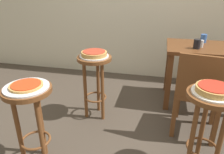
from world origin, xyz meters
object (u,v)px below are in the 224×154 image
Objects in this scene: pizza_foreground at (26,85)px; pizza_leftside at (94,53)px; dining_table at (203,58)px; stool_middle at (208,117)px; wooden_chair at (199,92)px; stool_leftside at (95,74)px; pizza_middle at (214,89)px; serving_plate_middle at (214,93)px; serving_plate_leftside at (94,56)px; cup_far_edge at (204,38)px; stool_foreground at (31,111)px; condiment_shaker at (202,44)px; serving_plate_foreground at (27,87)px; cup_near_edge at (197,44)px.

pizza_leftside reaches higher than pizza_foreground.
pizza_leftside is 1.28m from dining_table.
wooden_chair reaches higher than stool_middle.
pizza_leftside is at bearing 0.00° from stool_leftside.
pizza_middle is at bearing 9.19° from pizza_foreground.
serving_plate_middle is 1.00× the size of serving_plate_leftside.
cup_far_edge is at bearing 85.08° from serving_plate_middle.
condiment_shaker is (1.35, 1.30, 0.26)m from stool_foreground.
stool_foreground is 7.22× the size of cup_far_edge.
serving_plate_foreground is 1.37× the size of pizza_foreground.
serving_plate_leftside is 1.20m from condiment_shaker.
cup_near_edge is at bearing 23.79° from pizza_leftside.
cup_far_edge is at bearing 33.37° from pizza_leftside.
serving_plate_middle and serving_plate_leftside have the same top height.
cup_far_edge is at bearing 69.58° from cup_near_edge.
cup_near_edge reaches higher than dining_table.
stool_middle is 2.35× the size of serving_plate_leftside.
cup_near_edge is at bearing 89.46° from wooden_chair.
pizza_leftside reaches higher than stool_foreground.
stool_foreground is 1.81m from cup_near_edge.
stool_leftside is (0.26, 0.79, -0.21)m from pizza_foreground.
condiment_shaker is (-0.05, -0.23, -0.01)m from cup_far_edge.
cup_near_edge is 0.12× the size of wooden_chair.
pizza_middle is 0.30× the size of dining_table.
serving_plate_leftside is 0.36× the size of dining_table.
pizza_foreground reaches higher than serving_plate_leftside.
serving_plate_foreground and serving_plate_middle have the same top height.
serving_plate_foreground reaches higher than stool_middle.
pizza_middle is 0.35× the size of stool_leftside.
stool_leftside is at bearing 174.37° from wooden_chair.
cup_near_edge reaches higher than condiment_shaker.
wooden_chair reaches higher than condiment_shaker.
dining_table is (0.11, 1.15, -0.15)m from pizza_middle.
dining_table is 0.69m from wooden_chair.
pizza_middle is at bearing 9.19° from stool_foreground.
serving_plate_leftside is 0.35× the size of wooden_chair.
pizza_middle is at bearing -90.22° from cup_near_edge.
pizza_middle is at bearing -29.43° from pizza_leftside.
cup_far_edge is (1.14, 0.75, 0.26)m from stool_leftside.
cup_near_edge is (0.00, 1.03, 0.07)m from serving_plate_middle.
serving_plate_foreground is 0.02m from pizza_foreground.
cup_near_edge is at bearing 89.78° from stool_middle.
stool_foreground is 1.46m from wooden_chair.
pizza_foreground is 0.79× the size of serving_plate_middle.
wooden_chair reaches higher than serving_plate_leftside.
pizza_foreground is at bearing -108.37° from serving_plate_leftside.
wooden_chair is at bearing 28.08° from serving_plate_foreground.
pizza_foreground is 1.30m from serving_plate_middle.
serving_plate_leftside is (0.26, 0.79, 0.00)m from serving_plate_foreground.
condiment_shaker is (-0.05, -0.05, 0.18)m from dining_table.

